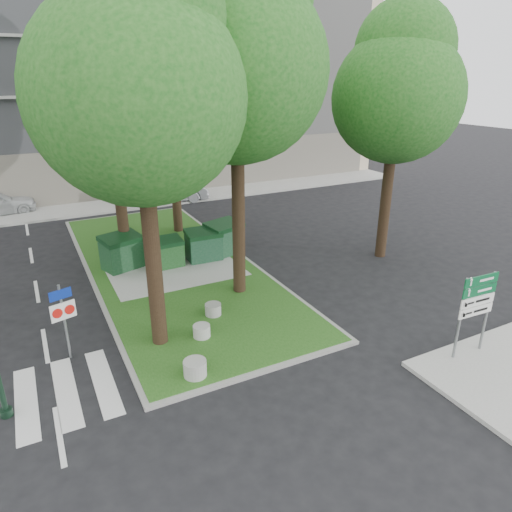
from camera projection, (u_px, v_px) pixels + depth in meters
ground at (244, 377)px, 11.87m from camera, size 120.00×120.00×0.00m
median_island at (170, 265)px, 18.66m from camera, size 6.00×16.00×0.12m
median_kerb at (170, 266)px, 18.67m from camera, size 6.30×16.30×0.10m
building_sidewalk at (108, 206)px, 27.12m from camera, size 42.00×3.00×0.12m
zebra_crossing at (85, 386)px, 11.51m from camera, size 5.00×3.00×0.01m
apartment_building at (73, 64)px, 30.36m from camera, size 41.00×12.00×16.00m
tree_median_near_left at (140, 75)px, 10.67m from camera, size 5.20×5.20×10.53m
tree_median_near_right at (238, 51)px, 13.57m from camera, size 5.60×5.60×11.46m
tree_median_mid at (109, 85)px, 16.37m from camera, size 4.80×4.80×9.99m
tree_median_far at (168, 50)px, 19.72m from camera, size 5.80×5.80×11.93m
tree_street_right at (399, 84)px, 17.34m from camera, size 5.00×5.00×10.06m
dumpster_a at (122, 252)px, 18.03m from camera, size 1.77×1.48×1.41m
dumpster_b at (166, 253)px, 18.24m from camera, size 1.32×0.95×1.20m
dumpster_c at (204, 245)px, 18.89m from camera, size 1.46×1.05×1.32m
dumpster_d at (224, 238)px, 19.55m from camera, size 1.80×1.51×1.43m
bollard_left at (195, 368)px, 11.67m from camera, size 0.60×0.60×0.43m
bollard_right at (213, 309)px, 14.65m from camera, size 0.52×0.52×0.37m
bollard_mid at (202, 331)px, 13.42m from camera, size 0.51×0.51×0.37m
litter_bin at (217, 235)px, 20.80m from camera, size 0.43×0.43×0.75m
traffic_sign_pole at (63, 312)px, 12.15m from camera, size 0.66×0.22×2.24m
directional_sign at (476, 302)px, 12.12m from camera, size 1.19×0.13×2.37m
car_silver at (170, 190)px, 27.86m from camera, size 4.68×2.13×1.49m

